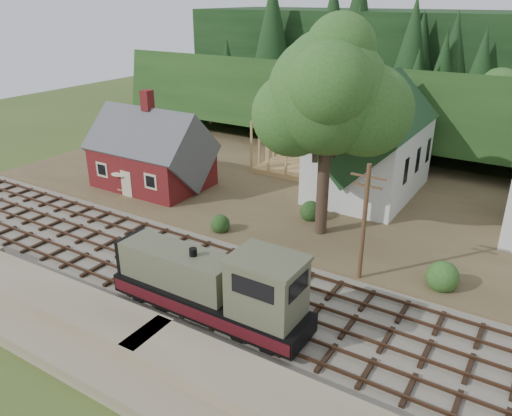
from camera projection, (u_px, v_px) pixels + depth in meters
The scene contains 16 objects.
ground at pixel (224, 287), 31.68m from camera, with size 140.00×140.00×0.00m, color #384C1E.
embankment at pixel (126, 364), 25.05m from camera, with size 64.00×5.00×1.60m, color #7F7259.
railroad_bed at pixel (224, 286), 31.65m from camera, with size 64.00×11.00×0.16m, color #726B5B.
village_flat at pixel (338, 196), 45.67m from camera, with size 64.00×26.00×0.30m, color brown.
hillside at pixel (412, 139), 64.45m from camera, with size 70.00×28.00×8.00m, color #1E3F19.
ridge at pixel (441, 115), 76.93m from camera, with size 80.00×20.00×12.00m, color black.
depot at pixel (152, 156), 46.79m from camera, with size 10.80×7.41×9.00m.
church at pixel (370, 142), 44.03m from camera, with size 8.40×15.17×13.00m.
timber_frame at pixel (301, 143), 50.48m from camera, with size 8.20×6.20×6.99m.
lattice_tower at pixel (329, 68), 52.50m from camera, with size 3.20×3.20×12.12m.
big_tree at pixel (330, 103), 34.48m from camera, with size 10.90×8.40×14.70m.
telegraph_pole_near at pixel (364, 222), 30.66m from camera, with size 2.20×0.28×8.00m.
locomotive at pixel (215, 287), 27.73m from camera, with size 11.99×3.00×4.80m.
car_blue at pixel (188, 181), 47.13m from camera, with size 1.36×3.39×1.15m, color #599BBF.
car_green at pixel (107, 157), 54.45m from camera, with size 1.16×3.33×1.10m, color #88B07A.
patio_set at pixel (123, 172), 45.31m from camera, with size 2.13×2.13×2.37m.
Camera 1 is at (16.10, -21.96, 17.09)m, focal length 35.00 mm.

